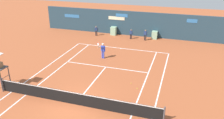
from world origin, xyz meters
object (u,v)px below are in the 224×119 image
at_px(player_on_baseline, 103,50).
at_px(ball_kid_right_post, 145,34).
at_px(ball_kid_centre_post, 96,30).
at_px(tennis_ball_mid_court, 137,88).
at_px(ball_kid_left_post, 131,33).
at_px(tennis_ball_near_service_line, 131,83).

height_order(player_on_baseline, ball_kid_right_post, player_on_baseline).
bearing_deg(ball_kid_centre_post, tennis_ball_mid_court, 113.24).
relative_size(ball_kid_right_post, ball_kid_centre_post, 1.06).
distance_m(ball_kid_left_post, tennis_ball_mid_court, 12.52).
relative_size(ball_kid_left_post, ball_kid_centre_post, 0.99).
distance_m(tennis_ball_near_service_line, tennis_ball_mid_court, 0.90).
distance_m(player_on_baseline, tennis_ball_near_service_line, 5.93).
relative_size(player_on_baseline, ball_kid_left_post, 1.43).
distance_m(ball_kid_right_post, ball_kid_centre_post, 6.56).
bearing_deg(tennis_ball_near_service_line, ball_kid_left_post, 103.67).
bearing_deg(player_on_baseline, ball_kid_right_post, -103.35).
bearing_deg(ball_kid_centre_post, ball_kid_left_post, 169.18).
xyz_separation_m(ball_kid_right_post, tennis_ball_near_service_line, (0.94, -11.39, -0.75)).
xyz_separation_m(ball_kid_right_post, tennis_ball_mid_court, (1.58, -12.03, -0.75)).
distance_m(ball_kid_left_post, ball_kid_right_post, 1.83).
height_order(ball_kid_right_post, ball_kid_centre_post, ball_kid_right_post).
height_order(player_on_baseline, ball_kid_centre_post, player_on_baseline).
xyz_separation_m(ball_kid_left_post, ball_kid_centre_post, (-4.73, -0.00, 0.01)).
xyz_separation_m(ball_kid_left_post, tennis_ball_mid_court, (3.41, -12.03, -0.69)).
height_order(player_on_baseline, tennis_ball_mid_court, player_on_baseline).
distance_m(ball_kid_left_post, tennis_ball_near_service_line, 11.74).
distance_m(player_on_baseline, tennis_ball_mid_court, 6.82).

